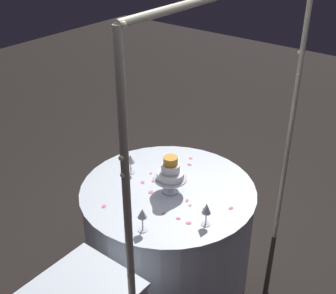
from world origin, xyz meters
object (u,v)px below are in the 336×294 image
object	(u,v)px
decorative_arch	(233,128)
wine_glass_2	(142,215)
main_table	(168,233)
wine_glass_1	(130,160)
tiered_cake	(170,173)
wine_glass_0	(206,209)

from	to	relation	value
decorative_arch	wine_glass_2	size ratio (longest dim) A/B	13.71
main_table	wine_glass_1	world-z (taller)	wine_glass_1
tiered_cake	wine_glass_1	world-z (taller)	tiered_cake
tiered_cake	wine_glass_0	size ratio (longest dim) A/B	1.75
decorative_arch	wine_glass_2	bearing A→B (deg)	-36.29
main_table	wine_glass_1	xyz separation A→B (m)	(0.00, -0.34, 0.49)
main_table	tiered_cake	distance (m)	0.53
tiered_cake	decorative_arch	bearing A→B (deg)	91.54
wine_glass_2	tiered_cake	bearing A→B (deg)	-164.69
main_table	tiered_cake	world-z (taller)	tiered_cake
tiered_cake	wine_glass_1	xyz separation A→B (m)	(-0.01, -0.37, -0.04)
wine_glass_1	wine_glass_2	world-z (taller)	wine_glass_2
decorative_arch	wine_glass_1	bearing A→B (deg)	-89.85
tiered_cake	wine_glass_1	size ratio (longest dim) A/B	1.85
wine_glass_0	wine_glass_1	world-z (taller)	wine_glass_0
tiered_cake	wine_glass_0	world-z (taller)	tiered_cake
main_table	wine_glass_2	bearing A→B (deg)	18.59
main_table	wine_glass_0	size ratio (longest dim) A/B	7.83
main_table	wine_glass_2	world-z (taller)	wine_glass_2
wine_glass_0	wine_glass_1	xyz separation A→B (m)	(-0.15, -0.75, -0.00)
wine_glass_2	decorative_arch	bearing A→B (deg)	143.71
wine_glass_0	wine_glass_2	world-z (taller)	wine_glass_2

